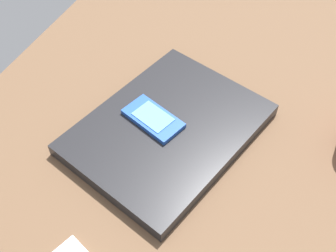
# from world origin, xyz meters

# --- Properties ---
(desk_surface) EXTENTS (1.20, 0.80, 0.03)m
(desk_surface) POSITION_xyz_m (0.00, 0.00, 0.01)
(desk_surface) COLOR brown
(desk_surface) RESTS_ON ground
(laptop_closed) EXTENTS (0.37, 0.31, 0.02)m
(laptop_closed) POSITION_xyz_m (0.03, -0.04, 0.04)
(laptop_closed) COLOR black
(laptop_closed) RESTS_ON desk_surface
(cell_phone_on_laptop) EXTENTS (0.08, 0.11, 0.01)m
(cell_phone_on_laptop) POSITION_xyz_m (0.03, -0.07, 0.06)
(cell_phone_on_laptop) COLOR #1E479E
(cell_phone_on_laptop) RESTS_ON laptop_closed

